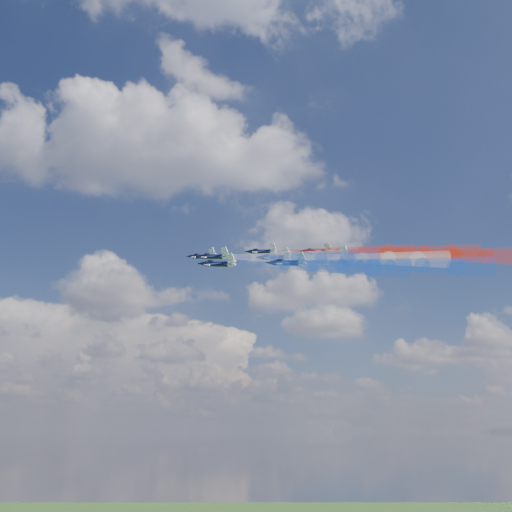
{
  "coord_description": "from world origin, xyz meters",
  "views": [
    {
      "loc": [
        -30.12,
        -178.41,
        119.94
      ],
      "look_at": [
        -23.24,
        -24.69,
        168.36
      ],
      "focal_mm": 39.32,
      "sensor_mm": 36.0,
      "label": 1
    }
  ],
  "objects": [
    {
      "name": "jet_outer_right",
      "position": [
        -3.87,
        -12.51,
        173.98
      ],
      "size": [
        16.77,
        16.43,
        9.02
      ],
      "primitive_type": null,
      "rotation": [
        0.2,
        -0.33,
        0.83
      ],
      "color": "black"
    },
    {
      "name": "trail_inner_left",
      "position": [
        -14.28,
        -45.8,
        161.49
      ],
      "size": [
        36.54,
        31.26,
        13.63
      ],
      "primitive_type": null,
      "rotation": [
        0.2,
        -0.33,
        0.83
      ],
      "color": "blue"
    },
    {
      "name": "jet_rear_left",
      "position": [
        -16.35,
        -44.54,
        160.4
      ],
      "size": [
        16.77,
        16.43,
        9.02
      ],
      "primitive_type": null,
      "rotation": [
        0.2,
        -0.33,
        0.83
      ],
      "color": "black"
    },
    {
      "name": "jet_inner_right",
      "position": [
        -20.93,
        -12.18,
        173.77
      ],
      "size": [
        16.77,
        16.43,
        9.02
      ],
      "primitive_type": null,
      "rotation": [
        0.2,
        -0.33,
        0.83
      ],
      "color": "black"
    },
    {
      "name": "trail_outer_right",
      "position": [
        17.28,
        -29.33,
        168.79
      ],
      "size": [
        36.54,
        31.26,
        13.63
      ],
      "primitive_type": null,
      "rotation": [
        0.2,
        -0.33,
        0.83
      ],
      "color": "red"
    },
    {
      "name": "trail_center_third",
      "position": [
        2.91,
        -43.96,
        162.02
      ],
      "size": [
        36.54,
        31.26,
        13.63
      ],
      "primitive_type": null,
      "rotation": [
        0.2,
        -0.33,
        0.83
      ],
      "color": "white"
    },
    {
      "name": "trail_inner_right",
      "position": [
        0.21,
        -29.0,
        168.58
      ],
      "size": [
        36.54,
        31.26,
        13.63
      ],
      "primitive_type": null,
      "rotation": [
        0.2,
        -0.33,
        0.83
      ],
      "color": "red"
    },
    {
      "name": "jet_outer_left",
      "position": [
        -33.73,
        -45.01,
        159.78
      ],
      "size": [
        16.77,
        16.43,
        9.02
      ],
      "primitive_type": null,
      "rotation": [
        0.2,
        -0.33,
        0.83
      ],
      "color": "black"
    },
    {
      "name": "trail_rear_right",
      "position": [
        18.63,
        -46.13,
        162.38
      ],
      "size": [
        36.54,
        31.26,
        13.63
      ],
      "primitive_type": null,
      "rotation": [
        0.2,
        -0.33,
        0.83
      ],
      "color": "red"
    },
    {
      "name": "jet_rear_right",
      "position": [
        -2.51,
        -29.32,
        167.57
      ],
      "size": [
        16.77,
        16.43,
        9.02
      ],
      "primitive_type": null,
      "rotation": [
        0.2,
        -0.33,
        0.83
      ],
      "color": "black"
    },
    {
      "name": "trail_outer_left",
      "position": [
        -12.59,
        -61.82,
        154.59
      ],
      "size": [
        36.54,
        31.26,
        13.63
      ],
      "primitive_type": null,
      "rotation": [
        0.2,
        -0.33,
        0.83
      ],
      "color": "blue"
    },
    {
      "name": "jet_inner_left",
      "position": [
        -35.43,
        -28.98,
        166.68
      ],
      "size": [
        16.77,
        16.43,
        9.02
      ],
      "primitive_type": null,
      "rotation": [
        0.2,
        -0.33,
        0.83
      ],
      "color": "black"
    },
    {
      "name": "trail_lead",
      "position": [
        -18.38,
        -28.05,
        167.0
      ],
      "size": [
        36.54,
        31.26,
        13.63
      ],
      "primitive_type": null,
      "rotation": [
        0.2,
        -0.33,
        0.83
      ],
      "color": "white"
    },
    {
      "name": "trail_rear_left",
      "position": [
        4.8,
        -61.35,
        155.21
      ],
      "size": [
        36.54,
        31.26,
        13.63
      ],
      "primitive_type": null,
      "rotation": [
        0.2,
        -0.33,
        0.83
      ],
      "color": "blue"
    },
    {
      "name": "jet_lead",
      "position": [
        -39.53,
        -11.23,
        172.19
      ],
      "size": [
        16.77,
        16.43,
        9.02
      ],
      "primitive_type": null,
      "rotation": [
        0.2,
        -0.33,
        0.83
      ],
      "color": "black"
    },
    {
      "name": "jet_center_third",
      "position": [
        -18.23,
        -27.14,
        167.21
      ],
      "size": [
        16.77,
        16.43,
        9.02
      ],
      "primitive_type": null,
      "rotation": [
        0.2,
        -0.33,
        0.83
      ],
      "color": "black"
    }
  ]
}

